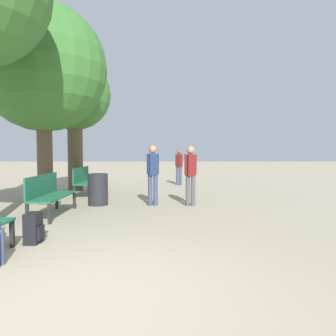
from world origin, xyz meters
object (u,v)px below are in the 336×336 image
at_px(backpack, 33,228).
at_px(bench_row_1, 48,192).
at_px(bench_row_2, 85,179).
at_px(trash_bin, 97,189).
at_px(tree_row_2, 74,97).
at_px(pedestrian_near, 152,171).
at_px(pedestrian_far, 190,172).
at_px(pedestrian_mid, 178,165).
at_px(tree_row_1, 42,69).

bearing_deg(backpack, bench_row_1, 104.29).
height_order(bench_row_2, trash_bin, bench_row_2).
distance_m(bench_row_2, trash_bin, 2.10).
bearing_deg(tree_row_2, bench_row_1, -81.51).
relative_size(bench_row_1, pedestrian_near, 1.14).
xyz_separation_m(bench_row_1, pedestrian_far, (3.38, 1.34, 0.39)).
bearing_deg(pedestrian_mid, tree_row_2, -153.98).
height_order(bench_row_1, trash_bin, bench_row_1).
relative_size(bench_row_1, tree_row_1, 0.34).
bearing_deg(trash_bin, pedestrian_far, -2.75).
distance_m(pedestrian_mid, pedestrian_far, 5.32).
bearing_deg(pedestrian_mid, bench_row_2, -134.75).
relative_size(bench_row_2, pedestrian_far, 1.15).
bearing_deg(pedestrian_far, trash_bin, 177.25).
distance_m(bench_row_1, pedestrian_mid, 7.41).
bearing_deg(pedestrian_far, pedestrian_mid, 91.47).
xyz_separation_m(bench_row_2, tree_row_2, (-0.71, 1.34, 2.96)).
xyz_separation_m(tree_row_1, pedestrian_far, (4.08, -0.36, -2.84)).
xyz_separation_m(backpack, pedestrian_mid, (2.67, 8.91, 0.65)).
distance_m(bench_row_1, backpack, 2.35).
distance_m(tree_row_2, trash_bin, 4.74).
relative_size(bench_row_1, trash_bin, 2.16).
bearing_deg(pedestrian_mid, pedestrian_near, -99.58).
bearing_deg(bench_row_2, tree_row_1, -112.69).
xyz_separation_m(tree_row_2, pedestrian_far, (4.08, -3.39, -2.57)).
height_order(bench_row_2, tree_row_1, tree_row_1).
distance_m(tree_row_1, tree_row_2, 3.04).
relative_size(pedestrian_mid, trash_bin, 1.80).
xyz_separation_m(bench_row_1, bench_row_2, (0.00, 3.39, 0.00)).
bearing_deg(bench_row_2, pedestrian_mid, 45.25).
bearing_deg(bench_row_1, tree_row_1, 112.58).
distance_m(tree_row_1, pedestrian_mid, 6.96).
bearing_deg(bench_row_1, tree_row_2, 98.49).
bearing_deg(pedestrian_far, backpack, -127.96).
bearing_deg(bench_row_1, bench_row_2, 90.00).
distance_m(backpack, pedestrian_far, 4.61).
bearing_deg(backpack, bench_row_2, 95.82).
height_order(pedestrian_mid, trash_bin, pedestrian_mid).
height_order(backpack, pedestrian_far, pedestrian_far).
distance_m(pedestrian_near, pedestrian_far, 1.03).
relative_size(pedestrian_near, pedestrian_mid, 1.06).
xyz_separation_m(bench_row_2, tree_row_1, (-0.71, -1.69, 3.23)).
distance_m(bench_row_2, tree_row_1, 3.71).
relative_size(tree_row_1, pedestrian_far, 3.41).
relative_size(bench_row_1, tree_row_2, 0.38).
distance_m(tree_row_1, pedestrian_near, 4.18).
height_order(bench_row_1, backpack, bench_row_1).
xyz_separation_m(bench_row_1, pedestrian_near, (2.35, 1.38, 0.40)).
bearing_deg(pedestrian_far, bench_row_2, 148.75).
bearing_deg(pedestrian_near, bench_row_2, 139.55).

